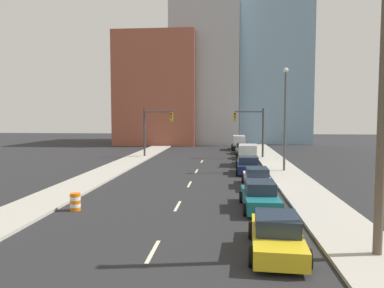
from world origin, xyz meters
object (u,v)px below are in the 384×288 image
object	(u,v)px
sedan_navy	(248,166)
traffic_barrel	(75,202)
sedan_brown	(246,153)
traffic_signal_right	(254,126)
sedan_yellow	(277,235)
traffic_signal_left	(152,126)
sedan_gray	(242,149)
sedan_white	(257,178)
sedan_teal	(260,196)
box_truck_black	(239,143)
utility_pole_right_near	(383,110)
box_truck_green	(248,155)
street_lamp	(285,113)

from	to	relation	value
sedan_navy	traffic_barrel	bearing A→B (deg)	-124.41
traffic_barrel	sedan_brown	xyz separation A→B (m)	(10.46, 25.66, 0.18)
traffic_signal_right	sedan_yellow	world-z (taller)	traffic_signal_right
traffic_signal_left	sedan_navy	xyz separation A→B (m)	(11.04, -12.19, -3.17)
sedan_navy	sedan_gray	xyz separation A→B (m)	(0.19, 17.45, -0.03)
traffic_barrel	sedan_white	world-z (taller)	sedan_white
traffic_signal_right	sedan_teal	size ratio (longest dim) A/B	1.25
sedan_brown	box_truck_black	bearing A→B (deg)	90.25
utility_pole_right_near	box_truck_black	world-z (taller)	utility_pole_right_near
sedan_yellow	sedan_brown	xyz separation A→B (m)	(0.44, 30.95, 0.00)
traffic_signal_left	traffic_barrel	distance (m)	26.42
utility_pole_right_near	sedan_brown	distance (m)	31.72
box_truck_green	sedan_gray	distance (m)	11.88
utility_pole_right_near	street_lamp	world-z (taller)	utility_pole_right_near
traffic_barrel	box_truck_black	world-z (taller)	box_truck_black
sedan_yellow	traffic_barrel	bearing A→B (deg)	155.45
sedan_navy	box_truck_black	distance (m)	23.26
sedan_brown	sedan_gray	size ratio (longest dim) A/B	1.02
traffic_signal_left	street_lamp	distance (m)	18.16
traffic_signal_left	sedan_teal	distance (m)	27.39
traffic_signal_right	sedan_yellow	bearing A→B (deg)	-92.62
traffic_barrel	box_truck_green	bearing A→B (deg)	62.19
traffic_signal_left	sedan_gray	bearing A→B (deg)	25.09
traffic_barrel	utility_pole_right_near	bearing A→B (deg)	-22.29
street_lamp	box_truck_green	size ratio (longest dim) A/B	1.74
utility_pole_right_near	traffic_barrel	world-z (taller)	utility_pole_right_near
utility_pole_right_near	box_truck_black	size ratio (longest dim) A/B	1.73
sedan_brown	box_truck_black	xyz separation A→B (m)	(-0.46, 11.59, 0.35)
utility_pole_right_near	box_truck_green	size ratio (longest dim) A/B	1.92
sedan_teal	sedan_brown	distance (m)	24.39
traffic_barrel	sedan_brown	distance (m)	27.71
traffic_barrel	sedan_gray	world-z (taller)	sedan_gray
traffic_barrel	sedan_white	bearing A→B (deg)	37.13
traffic_signal_left	box_truck_black	size ratio (longest dim) A/B	1.00
utility_pole_right_near	sedan_teal	bearing A→B (deg)	117.71
sedan_teal	sedan_white	world-z (taller)	sedan_teal
box_truck_green	box_truck_black	bearing A→B (deg)	94.38
sedan_yellow	sedan_white	bearing A→B (deg)	91.92
street_lamp	box_truck_green	distance (m)	6.92
traffic_signal_right	utility_pole_right_near	world-z (taller)	utility_pole_right_near
traffic_barrel	sedan_navy	distance (m)	17.24
traffic_signal_right	sedan_teal	distance (m)	25.15
traffic_signal_right	sedan_teal	xyz separation A→B (m)	(-1.49, -24.91, -3.16)
sedan_navy	sedan_yellow	bearing A→B (deg)	-88.81
street_lamp	sedan_gray	xyz separation A→B (m)	(-3.12, 16.30, -4.73)
street_lamp	sedan_white	size ratio (longest dim) A/B	2.00
street_lamp	sedan_yellow	world-z (taller)	street_lamp
sedan_teal	sedan_brown	world-z (taller)	sedan_teal
traffic_signal_left	utility_pole_right_near	distance (m)	34.95
traffic_signal_right	sedan_yellow	size ratio (longest dim) A/B	1.25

